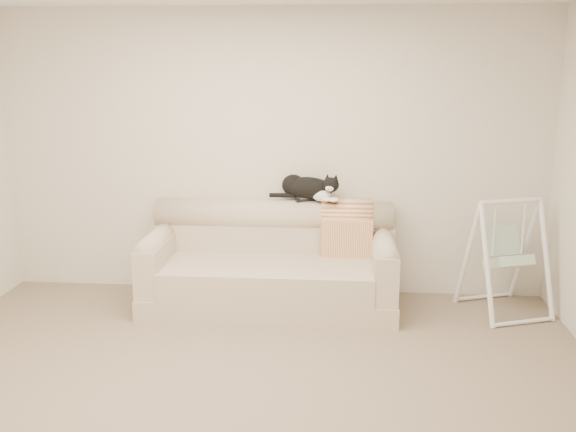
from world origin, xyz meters
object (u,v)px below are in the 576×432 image
Objects in this scene: sofa at (271,266)px; remote_b at (328,201)px; baby_swing at (506,256)px; remote_a at (305,200)px; tuxedo_cat at (309,188)px.

sofa is 0.77m from remote_b.
baby_swing is at bearing -7.67° from remote_b.
baby_swing is (2.04, -0.01, 0.15)m from sofa.
baby_swing is at bearing -8.49° from remote_a.
sofa is 3.38× the size of tuxedo_cat.
remote_b is (0.20, -0.05, -0.00)m from remote_a.
tuxedo_cat is at bearing 19.77° from remote_a.
baby_swing reaches higher than remote_a.
remote_b reaches higher than sofa.
remote_a is 0.21m from remote_b.
tuxedo_cat is (-0.17, 0.06, 0.11)m from remote_b.
tuxedo_cat is 0.64× the size of baby_swing.
remote_b is (0.50, 0.20, 0.56)m from sofa.
baby_swing is at bearing -0.21° from sofa.
baby_swing is (1.71, -0.27, -0.52)m from tuxedo_cat.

